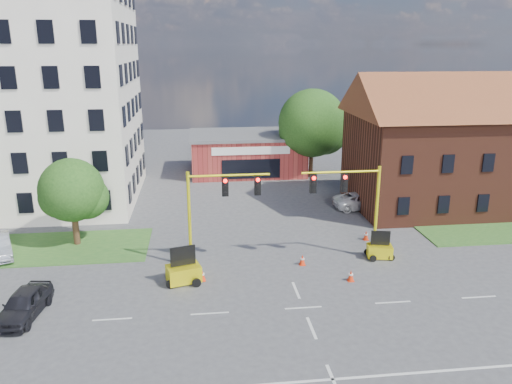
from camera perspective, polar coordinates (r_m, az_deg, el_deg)
The scene contains 17 objects.
ground at distance 27.55m, azimuth 5.42°, elevation -13.03°, with size 120.00×120.00×0.00m, color #434346.
lane_markings at distance 25.05m, azimuth 6.90°, elevation -16.36°, with size 60.00×36.00×0.01m, color silver, non-canonical shape.
office_block at distance 47.72m, azimuth -25.14°, elevation 11.10°, with size 18.40×15.40×20.60m.
brick_shop at distance 54.83m, azimuth -1.03°, elevation 4.52°, with size 12.40×8.40×4.30m.
townhouse_row at distance 46.40m, azimuth 23.67°, elevation 5.68°, with size 21.00×11.00×11.50m.
tree_large at distance 52.54m, azimuth 6.81°, elevation 7.57°, with size 7.41×7.05×9.26m.
tree_nw_front at distance 36.33m, azimuth -19.93°, elevation -0.01°, with size 4.59×4.37×6.20m.
signal_mast_west at distance 30.94m, azimuth -4.62°, elevation -1.68°, with size 5.30×0.60×6.20m.
signal_mast_east at distance 32.40m, azimuth 10.96°, elevation -1.09°, with size 5.30×0.60×6.20m.
trailer_west at distance 30.07m, azimuth -8.28°, elevation -9.01°, with size 2.19×1.76×2.18m.
trailer_east at distance 34.04m, azimuth 13.94°, elevation -6.43°, with size 1.75×1.33×1.80m.
cone_a at distance 30.30m, azimuth -6.16°, elevation -9.45°, with size 0.40×0.40×0.70m.
cone_b at distance 32.27m, azimuth 5.32°, elevation -7.74°, with size 0.40×0.40×0.70m.
cone_c at distance 30.61m, azimuth 10.78°, elevation -9.37°, with size 0.40×0.40×0.70m.
cone_d at distance 36.93m, azimuth 12.46°, elevation -4.86°, with size 0.40×0.40×0.70m.
pickup_white at distance 43.69m, azimuth 12.10°, elevation -0.97°, with size 2.32×5.04×1.40m, color white.
sedan_dark at distance 28.92m, azimuth -24.98°, elevation -11.51°, with size 1.70×4.23×1.44m, color black.
Camera 1 is at (-5.32, -23.39, 13.56)m, focal length 35.00 mm.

